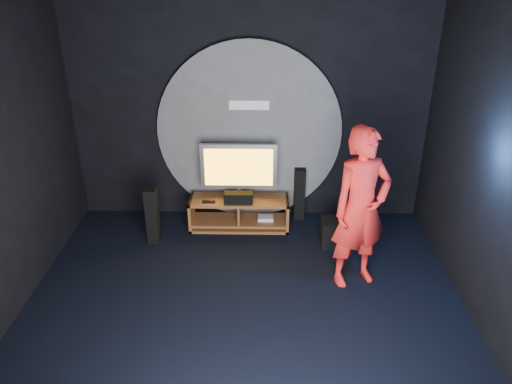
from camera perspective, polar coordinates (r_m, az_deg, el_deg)
floor at (r=5.60m, az=-1.47°, el=-14.50°), size 5.00×5.00×0.00m
back_wall at (r=7.02m, az=-0.77°, el=10.39°), size 5.00×0.04×3.50m
front_wall at (r=2.59m, az=-4.42°, el=-20.97°), size 5.00×0.04×3.50m
right_wall at (r=5.18m, az=27.10°, el=1.65°), size 0.04×5.00×3.50m
wall_disc_panel at (r=7.10m, az=-0.76°, el=6.78°), size 2.60×0.11×2.60m
media_console at (r=7.19m, az=-1.87°, el=-2.62°), size 1.41×0.45×0.45m
tv at (r=6.95m, az=-1.98°, el=2.67°), size 1.06×0.22×0.80m
center_speaker at (r=6.94m, az=-2.01°, el=-0.66°), size 0.40×0.15×0.15m
remote at (r=7.00m, az=-5.41°, el=-1.13°), size 0.18×0.05×0.02m
tower_speaker_left at (r=6.89m, az=-11.76°, el=-2.65°), size 0.16×0.18×0.79m
tower_speaker_right at (r=7.38m, az=4.98°, el=-0.17°), size 0.16×0.18×0.79m
subwoofer at (r=6.87m, az=8.83°, el=-4.53°), size 0.33×0.33×0.37m
player at (r=5.81m, az=11.90°, el=-1.89°), size 0.83×0.69×1.95m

